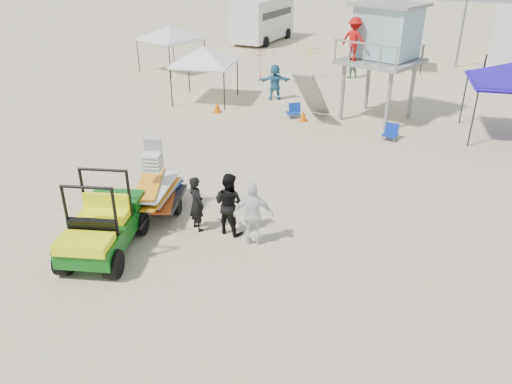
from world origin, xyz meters
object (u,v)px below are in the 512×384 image
at_px(utility_cart, 99,219).
at_px(lifeguard_tower, 382,37).
at_px(surf_trailer, 157,187).
at_px(man_left, 196,204).

height_order(utility_cart, lifeguard_tower, lifeguard_tower).
distance_m(utility_cart, surf_trailer, 2.34).
xyz_separation_m(surf_trailer, lifeguard_tower, (3.44, 11.53, 2.71)).
bearing_deg(surf_trailer, man_left, -11.20).
relative_size(utility_cart, lifeguard_tower, 0.63).
xyz_separation_m(utility_cart, lifeguard_tower, (3.44, 13.86, 2.59)).
height_order(utility_cart, man_left, utility_cart).
xyz_separation_m(utility_cart, man_left, (1.52, 2.04, -0.18)).
xyz_separation_m(surf_trailer, man_left, (1.52, -0.30, -0.05)).
height_order(man_left, lifeguard_tower, lifeguard_tower).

